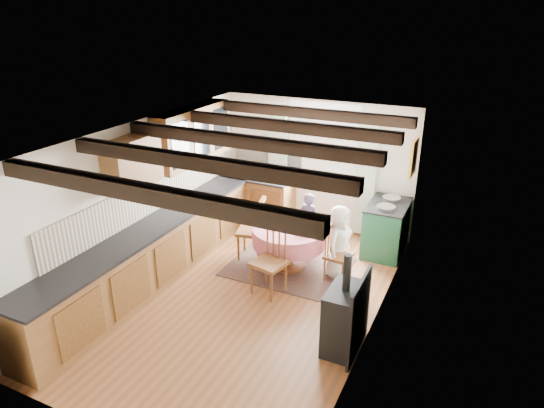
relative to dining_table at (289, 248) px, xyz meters
The scene contains 40 objects.
floor 1.09m from the dining_table, 101.00° to the right, with size 3.60×5.50×0.00m, color #96552C.
ceiling 2.29m from the dining_table, 101.00° to the right, with size 3.60×5.50×0.00m, color white.
wall_back 1.95m from the dining_table, 96.43° to the left, with size 3.60×0.00×2.40m, color silver.
wall_front 3.86m from the dining_table, 92.99° to the right, with size 3.60×0.00×2.40m, color silver.
wall_left 2.39m from the dining_table, 153.17° to the right, with size 0.00×5.50×2.40m, color silver.
wall_right 2.08m from the dining_table, 32.20° to the right, with size 0.00×5.50×2.40m, color silver.
beam_a 3.60m from the dining_table, 93.73° to the right, with size 3.60×0.16×0.16m, color black.
beam_b 2.81m from the dining_table, 95.58° to the right, with size 3.60×0.16×0.16m, color black.
beam_c 2.21m from the dining_table, 101.00° to the right, with size 3.60×0.16×0.16m, color black.
beam_d 1.97m from the dining_table, behind, with size 3.60×0.16×0.16m, color black.
beam_e 2.21m from the dining_table, 101.21° to the left, with size 3.60×0.16×0.16m, color black.
splash_left 2.27m from the dining_table, 160.24° to the right, with size 0.02×4.50×0.55m, color beige.
splash_back 2.26m from the dining_table, 124.81° to the left, with size 1.40×0.02×0.55m, color beige.
base_cabinet_left 1.98m from the dining_table, 149.24° to the right, with size 0.60×5.30×0.88m, color brown.
base_cabinet_back 1.91m from the dining_table, 130.87° to the left, with size 1.30×0.60×0.88m, color brown.
worktop_left 2.03m from the dining_table, 148.94° to the right, with size 0.64×5.30×0.04m, color black.
worktop_back 1.97m from the dining_table, 131.27° to the left, with size 1.30×0.64×0.04m, color black.
wall_cabinet_glass 2.44m from the dining_table, behind, with size 0.34×1.80×0.90m, color brown.
wall_cabinet_solid 2.73m from the dining_table, 144.35° to the right, with size 0.34×0.90×0.70m, color brown.
window_frame 2.13m from the dining_table, 93.19° to the left, with size 1.34×0.03×1.54m, color white.
window_pane 2.14m from the dining_table, 93.18° to the left, with size 1.20×0.01×1.40m, color white.
curtain_left 2.04m from the dining_table, 119.98° to the left, with size 0.35×0.10×2.10m, color #8FB483.
curtain_right 1.95m from the dining_table, 65.32° to the left, with size 0.35×0.10×2.10m, color #8FB483.
curtain_rod 2.47m from the dining_table, 93.36° to the left, with size 0.03×0.03×2.00m, color black.
wall_picture 2.44m from the dining_table, 39.35° to the left, with size 0.04×0.50×0.60m, color gold.
wall_plate 2.34m from the dining_table, 63.47° to the left, with size 0.30×0.30×0.02m, color silver.
rug 0.34m from the dining_table, ahead, with size 1.87×1.46×0.01m, color #35231F.
dining_table is the anchor object (origin of this frame).
chair_near 0.82m from the dining_table, 87.98° to the right, with size 0.45×0.47×1.05m, color brown, non-canonical shape.
chair_left 0.73m from the dining_table, behind, with size 0.45×0.47×1.04m, color brown, non-canonical shape.
chair_right 0.84m from the dining_table, ahead, with size 0.39×0.41×0.91m, color brown, non-canonical shape.
aga_range 1.75m from the dining_table, 43.34° to the left, with size 0.63×0.98×0.90m, color #17492C, non-canonical shape.
cast_iron_stove 2.08m from the dining_table, 47.75° to the right, with size 0.39×0.65×1.29m, color black, non-canonical shape.
child_far 0.72m from the dining_table, 84.41° to the left, with size 0.38×0.25×1.05m, color #353345.
child_right 0.82m from the dining_table, ahead, with size 0.56×0.37×1.16m, color white.
bowl_a 0.47m from the dining_table, 11.35° to the right, with size 0.24×0.24×0.06m, color silver.
bowl_b 0.45m from the dining_table, 50.13° to the left, with size 0.21×0.21×0.06m, color silver.
cup 0.44m from the dining_table, 169.91° to the left, with size 0.10×0.10×0.09m, color silver.
canister_tall 2.17m from the dining_table, 133.66° to the left, with size 0.14×0.14×0.24m, color #262628.
canister_wide 2.00m from the dining_table, 131.62° to the left, with size 0.17×0.17×0.19m, color #262628.
Camera 1 is at (2.86, -5.24, 3.91)m, focal length 31.71 mm.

